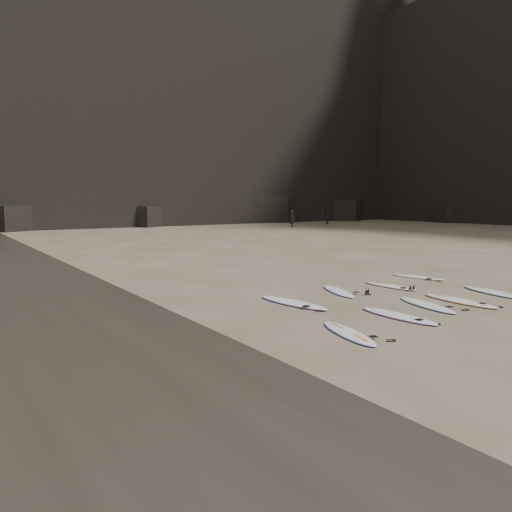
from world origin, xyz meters
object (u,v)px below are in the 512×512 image
(surfboard_0, at_px, (349,333))
(surfboard_1, at_px, (398,316))
(surfboard_5, at_px, (293,302))
(surfboard_2, at_px, (427,305))
(surfboard_8, at_px, (418,277))
(person_b, at_px, (326,217))
(surfboard_6, at_px, (338,291))
(surfboard_3, at_px, (460,301))
(surfboard_7, at_px, (391,286))
(person_a, at_px, (292,219))
(surfboard_4, at_px, (495,292))

(surfboard_0, height_order, surfboard_1, surfboard_1)
(surfboard_1, bearing_deg, surfboard_5, 113.35)
(surfboard_1, bearing_deg, surfboard_2, 13.71)
(surfboard_8, distance_m, person_b, 42.26)
(surfboard_5, bearing_deg, person_b, 39.49)
(surfboard_6, bearing_deg, surfboard_3, -37.98)
(surfboard_5, relative_size, surfboard_6, 1.17)
(surfboard_5, distance_m, surfboard_7, 4.75)
(person_a, bearing_deg, surfboard_4, 164.55)
(surfboard_1, height_order, surfboard_2, surfboard_1)
(surfboard_0, relative_size, surfboard_7, 1.03)
(surfboard_0, bearing_deg, surfboard_6, 64.69)
(surfboard_2, relative_size, surfboard_6, 1.05)
(surfboard_5, bearing_deg, surfboard_8, 1.37)
(surfboard_1, xyz_separation_m, person_a, (23.70, 35.40, 0.91))
(surfboard_4, bearing_deg, surfboard_3, -163.00)
(surfboard_8, relative_size, person_b, 1.22)
(surfboard_0, distance_m, surfboard_8, 9.48)
(surfboard_7, xyz_separation_m, person_b, (27.62, 34.81, 0.88))
(surfboard_1, xyz_separation_m, surfboard_2, (1.80, 0.48, -0.00))
(surfboard_0, xyz_separation_m, person_a, (26.04, 35.93, 0.91))
(surfboard_5, bearing_deg, surfboard_7, -3.39)
(surfboard_2, distance_m, surfboard_3, 1.36)
(surfboard_0, distance_m, person_a, 44.38)
(surfboard_4, xyz_separation_m, surfboard_6, (-4.20, 3.11, -0.01))
(surfboard_2, relative_size, person_a, 1.27)
(surfboard_2, bearing_deg, surfboard_1, -150.59)
(surfboard_8, height_order, person_a, person_a)
(surfboard_4, distance_m, surfboard_6, 5.22)
(surfboard_0, bearing_deg, person_b, 64.12)
(surfboard_2, xyz_separation_m, person_a, (21.90, 34.92, 0.91))
(person_b, bearing_deg, surfboard_0, 9.95)
(surfboard_2, bearing_deg, person_b, 66.59)
(surfboard_8, bearing_deg, person_a, 48.17)
(surfboard_3, height_order, surfboard_6, surfboard_3)
(surfboard_0, bearing_deg, surfboard_2, 28.63)
(person_a, bearing_deg, surfboard_3, 161.94)
(surfboard_1, bearing_deg, surfboard_3, 4.04)
(surfboard_3, distance_m, surfboard_6, 3.85)
(surfboard_0, distance_m, surfboard_7, 6.89)
(surfboard_7, bearing_deg, surfboard_3, -99.02)
(surfboard_7, relative_size, surfboard_8, 0.99)
(surfboard_2, xyz_separation_m, surfboard_8, (4.14, 3.60, -0.00))
(surfboard_4, height_order, person_b, person_b)
(person_b, bearing_deg, person_a, -19.14)
(surfboard_0, height_order, surfboard_3, surfboard_3)
(surfboard_2, relative_size, surfboard_7, 1.10)
(surfboard_1, height_order, person_b, person_b)
(surfboard_6, xyz_separation_m, surfboard_7, (2.28, -0.29, -0.00))
(surfboard_6, distance_m, person_a, 39.04)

